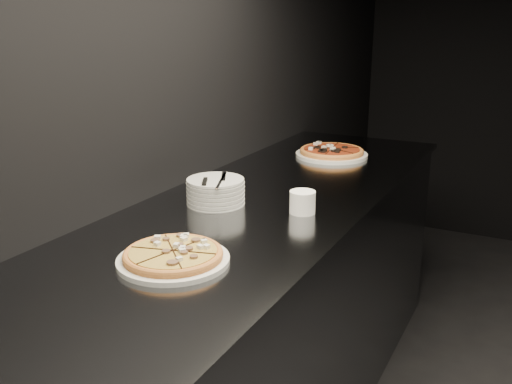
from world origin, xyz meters
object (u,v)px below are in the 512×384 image
at_px(counter, 265,313).
at_px(ramekin, 302,201).
at_px(plate_stack, 216,191).
at_px(cutlery, 215,180).
at_px(pizza_mushroom, 173,256).
at_px(pizza_tomato, 332,152).

relative_size(counter, ramekin, 28.62).
bearing_deg(plate_stack, cutlery, -62.38).
height_order(plate_stack, ramekin, plate_stack).
relative_size(pizza_mushroom, pizza_tomato, 0.85).
relative_size(pizza_mushroom, plate_stack, 1.65).
bearing_deg(plate_stack, pizza_mushroom, -71.45).
distance_m(counter, ramekin, 0.54).
distance_m(pizza_tomato, plate_stack, 0.86).
xyz_separation_m(pizza_mushroom, ramekin, (0.14, 0.53, 0.02)).
distance_m(pizza_mushroom, plate_stack, 0.50).
relative_size(pizza_tomato, ramekin, 4.52).
height_order(pizza_mushroom, ramekin, ramekin).
height_order(counter, pizza_mushroom, pizza_mushroom).
bearing_deg(cutlery, counter, 24.09).
height_order(pizza_mushroom, plate_stack, plate_stack).
height_order(pizza_mushroom, cutlery, cutlery).
xyz_separation_m(counter, ramekin, (0.18, -0.09, 0.50)).
distance_m(counter, cutlery, 0.58).
xyz_separation_m(pizza_tomato, ramekin, (0.19, -0.80, 0.02)).
bearing_deg(plate_stack, ramekin, 8.99).
height_order(counter, plate_stack, plate_stack).
distance_m(counter, pizza_tomato, 0.86).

